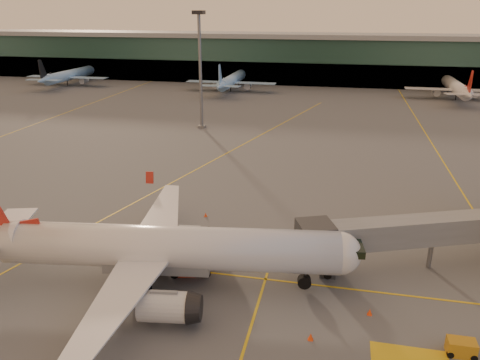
# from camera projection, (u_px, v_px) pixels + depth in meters

# --- Properties ---
(ground) EXTENTS (600.00, 600.00, 0.00)m
(ground) POSITION_uv_depth(u_px,v_px,m) (205.00, 301.00, 44.04)
(ground) COLOR #4C4F54
(ground) RESTS_ON ground
(taxi_markings) EXTENTS (100.12, 173.00, 0.01)m
(taxi_markings) POSITION_uv_depth(u_px,v_px,m) (234.00, 158.00, 86.31)
(taxi_markings) COLOR gold
(taxi_markings) RESTS_ON ground
(terminal) EXTENTS (400.00, 20.00, 17.60)m
(terminal) POSITION_uv_depth(u_px,v_px,m) (313.00, 59.00, 171.10)
(terminal) COLOR #19382D
(terminal) RESTS_ON ground
(mast_west_near) EXTENTS (2.40, 2.40, 25.60)m
(mast_west_near) POSITION_uv_depth(u_px,v_px,m) (200.00, 62.00, 103.46)
(mast_west_near) COLOR slate
(mast_west_near) RESTS_ON ground
(distant_aircraft_row) EXTENTS (290.00, 34.00, 13.00)m
(distant_aircraft_row) POSITION_uv_depth(u_px,v_px,m) (244.00, 91.00, 156.48)
(distant_aircraft_row) COLOR #89B7E5
(distant_aircraft_row) RESTS_ON ground
(main_airplane) EXTENTS (40.33, 36.51, 12.19)m
(main_airplane) POSITION_uv_depth(u_px,v_px,m) (156.00, 249.00, 45.46)
(main_airplane) COLOR silver
(main_airplane) RESTS_ON ground
(jet_bridge) EXTENTS (28.75, 13.74, 5.98)m
(jet_bridge) POSITION_uv_depth(u_px,v_px,m) (447.00, 230.00, 48.70)
(jet_bridge) COLOR slate
(jet_bridge) RESTS_ON ground
(catering_truck) EXTENTS (5.70, 3.68, 4.09)m
(catering_truck) POSITION_uv_depth(u_px,v_px,m) (188.00, 252.00, 48.11)
(catering_truck) COLOR red
(catering_truck) RESTS_ON ground
(gpu_cart) EXTENTS (2.29, 1.36, 1.31)m
(gpu_cart) POSITION_uv_depth(u_px,v_px,m) (461.00, 348.00, 37.04)
(gpu_cart) COLOR #BE8417
(gpu_cart) RESTS_ON ground
(cone_nose) EXTENTS (0.46, 0.46, 0.59)m
(cone_nose) POSITION_uv_depth(u_px,v_px,m) (370.00, 312.00, 42.01)
(cone_nose) COLOR #FE420D
(cone_nose) RESTS_ON ground
(cone_wing_left) EXTENTS (0.42, 0.42, 0.53)m
(cone_wing_left) POSITION_uv_depth(u_px,v_px,m) (206.00, 215.00, 61.93)
(cone_wing_left) COLOR #FE420D
(cone_wing_left) RESTS_ON ground
(cone_fwd) EXTENTS (0.48, 0.48, 0.61)m
(cone_fwd) POSITION_uv_depth(u_px,v_px,m) (311.00, 337.00, 38.82)
(cone_fwd) COLOR #FE420D
(cone_fwd) RESTS_ON ground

